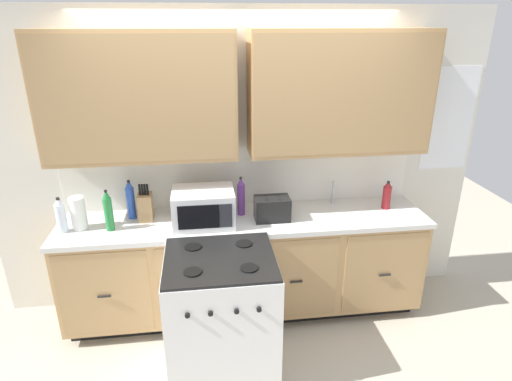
# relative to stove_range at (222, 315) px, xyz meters

# --- Properties ---
(ground_plane) EXTENTS (8.00, 8.00, 0.00)m
(ground_plane) POSITION_rel_stove_range_xyz_m (0.24, 0.33, -0.47)
(ground_plane) COLOR #B2A893
(wall_unit) EXTENTS (4.16, 0.40, 2.54)m
(wall_unit) POSITION_rel_stove_range_xyz_m (0.24, 0.83, 1.20)
(wall_unit) COLOR silver
(wall_unit) RESTS_ON ground_plane
(counter_run) EXTENTS (2.99, 0.64, 0.92)m
(counter_run) POSITION_rel_stove_range_xyz_m (0.24, 0.63, 0.00)
(counter_run) COLOR black
(counter_run) RESTS_ON ground_plane
(stove_range) EXTENTS (0.76, 0.68, 0.95)m
(stove_range) POSITION_rel_stove_range_xyz_m (0.00, 0.00, 0.00)
(stove_range) COLOR white
(stove_range) RESTS_ON ground_plane
(microwave) EXTENTS (0.48, 0.37, 0.28)m
(microwave) POSITION_rel_stove_range_xyz_m (-0.09, 0.58, 0.59)
(microwave) COLOR white
(microwave) RESTS_ON counter_run
(toaster) EXTENTS (0.28, 0.18, 0.19)m
(toaster) POSITION_rel_stove_range_xyz_m (0.45, 0.58, 0.55)
(toaster) COLOR black
(toaster) RESTS_ON counter_run
(knife_block) EXTENTS (0.11, 0.14, 0.31)m
(knife_block) POSITION_rel_stove_range_xyz_m (-0.56, 0.71, 0.57)
(knife_block) COLOR #9C794E
(knife_block) RESTS_ON counter_run
(sink_faucet) EXTENTS (0.02, 0.02, 0.20)m
(sink_faucet) POSITION_rel_stove_range_xyz_m (1.04, 0.84, 0.55)
(sink_faucet) COLOR #B2B5BA
(sink_faucet) RESTS_ON counter_run
(paper_towel_roll) EXTENTS (0.12, 0.12, 0.26)m
(paper_towel_roll) POSITION_rel_stove_range_xyz_m (-1.05, 0.61, 0.58)
(paper_towel_roll) COLOR white
(paper_towel_roll) RESTS_ON counter_run
(bottle_violet) EXTENTS (0.06, 0.06, 0.33)m
(bottle_violet) POSITION_rel_stove_range_xyz_m (0.22, 0.71, 0.61)
(bottle_violet) COLOR #663384
(bottle_violet) RESTS_ON counter_run
(bottle_green) EXTENTS (0.07, 0.07, 0.33)m
(bottle_green) POSITION_rel_stove_range_xyz_m (-0.81, 0.56, 0.61)
(bottle_green) COLOR #237A38
(bottle_green) RESTS_ON counter_run
(bottle_red) EXTENTS (0.07, 0.07, 0.25)m
(bottle_red) POSITION_rel_stove_range_xyz_m (1.46, 0.67, 0.57)
(bottle_red) COLOR maroon
(bottle_red) RESTS_ON counter_run
(bottle_clear) EXTENTS (0.07, 0.07, 0.28)m
(bottle_clear) POSITION_rel_stove_range_xyz_m (-1.16, 0.57, 0.59)
(bottle_clear) COLOR silver
(bottle_clear) RESTS_ON counter_run
(bottle_blue) EXTENTS (0.07, 0.07, 0.33)m
(bottle_blue) POSITION_rel_stove_range_xyz_m (-0.68, 0.76, 0.61)
(bottle_blue) COLOR blue
(bottle_blue) RESTS_ON counter_run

